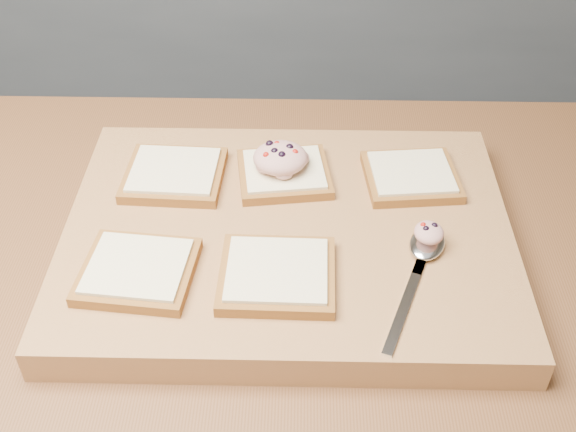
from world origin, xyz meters
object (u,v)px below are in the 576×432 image
(cutting_board, at_px, (288,238))
(bread_far_center, at_px, (284,173))
(tuna_salad_dollop, at_px, (280,158))
(spoon, at_px, (424,252))

(cutting_board, distance_m, bread_far_center, 0.09)
(cutting_board, bearing_deg, tuna_salad_dollop, 97.32)
(spoon, bearing_deg, bread_far_center, 139.10)
(tuna_salad_dollop, bearing_deg, spoon, -40.12)
(tuna_salad_dollop, height_order, spoon, tuna_salad_dollop)
(cutting_board, xyz_separation_m, bread_far_center, (-0.01, 0.09, 0.03))
(bread_far_center, height_order, tuna_salad_dollop, tuna_salad_dollop)
(tuna_salad_dollop, relative_size, spoon, 0.35)
(tuna_salad_dollop, xyz_separation_m, spoon, (0.17, -0.14, -0.03))
(bread_far_center, xyz_separation_m, tuna_salad_dollop, (-0.00, 0.00, 0.02))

